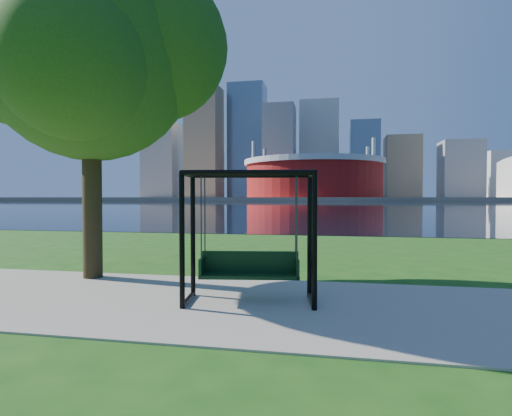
# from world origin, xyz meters

# --- Properties ---
(ground) EXTENTS (900.00, 900.00, 0.00)m
(ground) POSITION_xyz_m (0.00, 0.00, 0.00)
(ground) COLOR #1E5114
(ground) RESTS_ON ground
(path) EXTENTS (120.00, 4.00, 0.03)m
(path) POSITION_xyz_m (0.00, -0.50, 0.01)
(path) COLOR #9E937F
(path) RESTS_ON ground
(river) EXTENTS (900.00, 180.00, 0.02)m
(river) POSITION_xyz_m (0.00, 102.00, 0.01)
(river) COLOR black
(river) RESTS_ON ground
(far_bank) EXTENTS (900.00, 228.00, 2.00)m
(far_bank) POSITION_xyz_m (0.00, 306.00, 1.00)
(far_bank) COLOR #937F60
(far_bank) RESTS_ON ground
(stadium) EXTENTS (83.00, 83.00, 32.00)m
(stadium) POSITION_xyz_m (-10.00, 235.00, 14.23)
(stadium) COLOR maroon
(stadium) RESTS_ON far_bank
(skyline) EXTENTS (392.00, 66.00, 96.50)m
(skyline) POSITION_xyz_m (-4.27, 319.39, 35.89)
(skyline) COLOR gray
(skyline) RESTS_ON far_bank
(swing) EXTENTS (2.31, 1.26, 2.24)m
(swing) POSITION_xyz_m (0.21, -0.40, 1.09)
(swing) COLOR black
(swing) RESTS_ON ground
(park_tree) EXTENTS (5.80, 5.24, 7.20)m
(park_tree) POSITION_xyz_m (-3.70, 1.04, 5.00)
(park_tree) COLOR black
(park_tree) RESTS_ON ground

